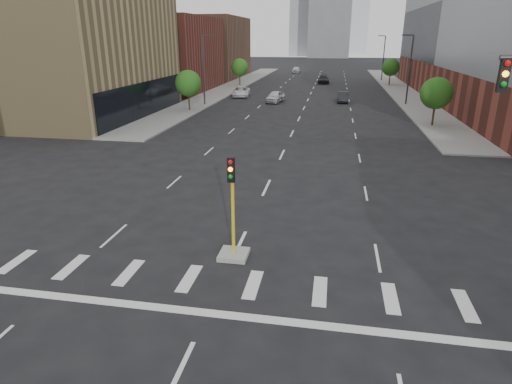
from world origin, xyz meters
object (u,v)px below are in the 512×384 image
(car_far_left, at_px, (241,92))
(car_deep_right, at_px, (323,79))
(car_near_left, at_px, (275,97))
(car_mid_right, at_px, (343,97))
(car_distant, at_px, (296,70))
(median_traffic_signal, at_px, (233,236))

(car_far_left, xyz_separation_m, car_deep_right, (12.00, 22.82, 0.02))
(car_near_left, distance_m, car_mid_right, 9.67)
(car_near_left, xyz_separation_m, car_deep_right, (5.91, 28.12, -0.01))
(car_near_left, bearing_deg, car_deep_right, 86.97)
(car_deep_right, relative_size, car_distant, 1.16)
(car_far_left, distance_m, car_deep_right, 25.78)
(car_near_left, distance_m, car_distant, 54.07)
(median_traffic_signal, bearing_deg, car_deep_right, 88.83)
(median_traffic_signal, relative_size, car_far_left, 0.80)
(car_mid_right, xyz_separation_m, car_far_left, (-15.56, 3.35, 0.04))
(car_mid_right, bearing_deg, median_traffic_signal, -94.75)
(car_near_left, relative_size, car_deep_right, 0.86)
(median_traffic_signal, distance_m, car_deep_right, 73.52)
(car_deep_right, bearing_deg, car_distant, 103.88)
(car_far_left, xyz_separation_m, car_distant, (4.25, 48.74, 0.03))
(car_far_left, height_order, car_distant, car_distant)
(car_near_left, distance_m, car_deep_right, 28.74)
(car_mid_right, xyz_separation_m, car_distant, (-11.31, 52.08, 0.07))
(car_near_left, relative_size, car_mid_right, 1.07)
(car_distant, bearing_deg, median_traffic_signal, -86.57)
(car_deep_right, bearing_deg, car_mid_right, -85.02)
(car_deep_right, bearing_deg, car_far_left, -120.51)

